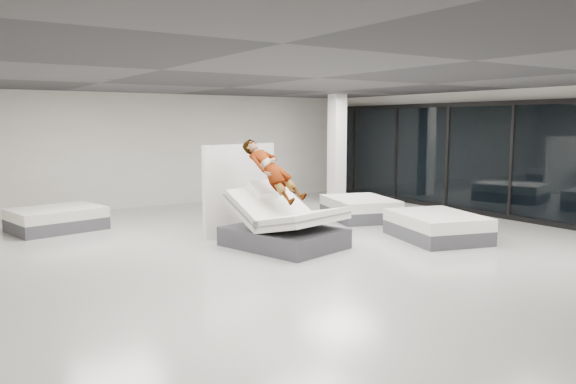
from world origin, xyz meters
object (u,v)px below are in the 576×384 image
object	(u,v)px
divider_panel	(240,189)
flat_bed_left_far	(57,219)
hero_bed	(284,227)
person	(272,181)
column	(337,149)
flat_bed_right_near	(437,226)
flat_bed_right_far	(360,208)
remote	(293,192)

from	to	relation	value
divider_panel	flat_bed_left_far	distance (m)	4.19
hero_bed	person	size ratio (longest dim) A/B	1.45
person	column	xyz separation A→B (m)	(4.52, 3.74, 0.34)
flat_bed_right_near	column	size ratio (longest dim) A/B	0.71
flat_bed_right_far	flat_bed_left_far	xyz separation A→B (m)	(-6.62, 2.56, -0.01)
person	flat_bed_right_near	world-z (taller)	person
person	flat_bed_right_far	world-z (taller)	person
person	flat_bed_left_far	bearing A→B (deg)	115.37
divider_panel	hero_bed	bearing A→B (deg)	-106.69
divider_panel	flat_bed_right_near	bearing A→B (deg)	-60.58
flat_bed_left_far	divider_panel	bearing A→B (deg)	-37.13
flat_bed_right_near	person	bearing A→B (deg)	155.29
person	remote	world-z (taller)	person
divider_panel	flat_bed_left_far	size ratio (longest dim) A/B	1.02
flat_bed_right_far	flat_bed_right_near	xyz separation A→B (m)	(-0.28, -2.75, 0.00)
hero_bed	flat_bed_right_near	xyz separation A→B (m)	(3.01, -1.12, -0.13)
divider_panel	flat_bed_right_near	size ratio (longest dim) A/B	0.93
column	person	bearing A→B (deg)	-140.38
flat_bed_right_far	flat_bed_left_far	distance (m)	7.10
flat_bed_right_near	column	world-z (taller)	column
flat_bed_right_near	divider_panel	bearing A→B (deg)	137.32
flat_bed_right_far	flat_bed_right_near	bearing A→B (deg)	-95.84
divider_panel	flat_bed_right_near	distance (m)	4.20
remote	divider_panel	distance (m)	1.69
hero_bed	flat_bed_right_far	size ratio (longest dim) A/B	1.09
flat_bed_left_far	flat_bed_right_near	bearing A→B (deg)	-39.91
remote	column	bearing A→B (deg)	29.07
hero_bed	remote	distance (m)	0.70
column	remote	bearing A→B (deg)	-136.35
hero_bed	person	xyz separation A→B (m)	(-0.08, 0.30, 0.87)
hero_bed	person	distance (m)	0.92
remote	divider_panel	size ratio (longest dim) A/B	0.07
person	divider_panel	bearing A→B (deg)	73.64
hero_bed	flat_bed_left_far	bearing A→B (deg)	128.52
divider_panel	flat_bed_right_far	world-z (taller)	divider_panel
person	flat_bed_right_far	size ratio (longest dim) A/B	0.75
person	remote	distance (m)	0.46
hero_bed	divider_panel	size ratio (longest dim) A/B	1.15
hero_bed	remote	size ratio (longest dim) A/B	17.37
flat_bed_right_far	hero_bed	bearing A→B (deg)	-153.67
person	flat_bed_right_near	distance (m)	3.54
person	remote	bearing A→B (deg)	-57.85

